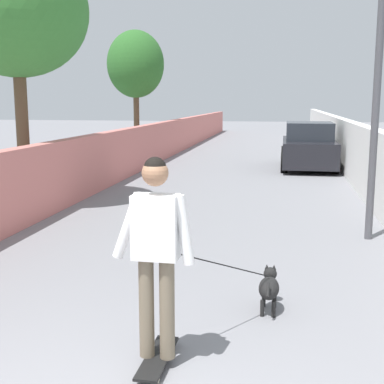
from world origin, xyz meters
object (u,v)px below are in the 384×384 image
Objects in this scene: lamp_post at (380,36)px; dog at (269,287)px; tree_left_mid at (16,12)px; tree_left_near at (136,65)px; skateboard at (157,358)px; car_near at (309,147)px; person_skateboarder at (156,242)px.

dog is (-3.32, 1.54, -2.97)m from lamp_post.
tree_left_mid reaches higher than dog.
tree_left_mid reaches higher than tree_left_near.
tree_left_near is at bearing 3.90° from tree_left_mid.
lamp_post is 6.18m from skateboard.
lamp_post is 9.47m from car_near.
lamp_post is 2.83× the size of dog.
tree_left_mid reaches higher than skateboard.
dog is at bearing -33.43° from person_skateboarder.
dog is at bearing -159.50° from tree_left_near.
car_near is at bearing -119.16° from tree_left_near.
person_skateboarder is 13.93m from car_near.
skateboard is 1.04m from person_skateboarder.
tree_left_near is at bearing 60.84° from car_near.
tree_left_near is 17.81m from dog.
person_skateboarder is (-4.70, 2.45, -2.14)m from lamp_post.
dog is at bearing 155.15° from lamp_post.
person_skateboarder is at bearing 172.38° from car_near.
tree_left_mid is at bearing 77.34° from lamp_post.
car_near is at bearing -7.62° from person_skateboarder.
skateboard is (-4.70, 2.45, -3.18)m from lamp_post.
skateboard is at bearing 172.38° from car_near.
dog is (1.38, -0.91, 0.21)m from skateboard.
person_skateboarder is (-6.24, -4.43, -2.94)m from tree_left_mid.
lamp_post is at bearing -149.58° from tree_left_near.
lamp_post reaches higher than skateboard.
person_skateboarder is at bearing 146.57° from dog.
tree_left_near reaches higher than person_skateboarder.
person_skateboarder is at bearing 152.49° from lamp_post.
car_near is (13.80, -1.85, -0.39)m from person_skateboarder.
person_skateboarder is (-0.00, 0.00, 1.04)m from skateboard.
tree_left_near is 3.03× the size of dog.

